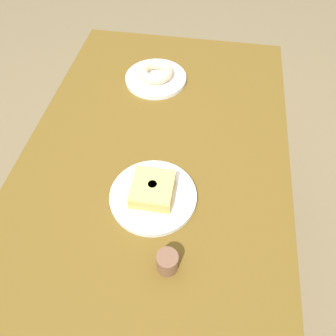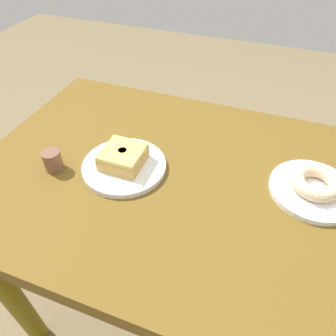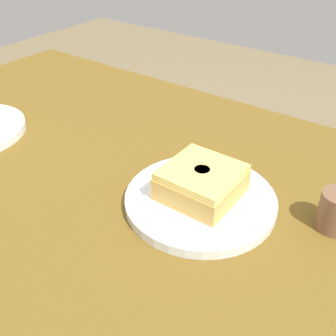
{
  "view_description": "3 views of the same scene",
  "coord_description": "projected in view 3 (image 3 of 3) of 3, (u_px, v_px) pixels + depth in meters",
  "views": [
    {
      "loc": [
        0.61,
        0.13,
        1.47
      ],
      "look_at": [
        0.11,
        0.05,
        0.8
      ],
      "focal_mm": 34.69,
      "sensor_mm": 36.0,
      "label": 1
    },
    {
      "loc": [
        -0.14,
        0.56,
        1.34
      ],
      "look_at": [
        0.06,
        0.01,
        0.79
      ],
      "focal_mm": 33.57,
      "sensor_mm": 36.0,
      "label": 2
    },
    {
      "loc": [
        0.41,
        -0.38,
        1.14
      ],
      "look_at": [
        0.12,
        0.03,
        0.8
      ],
      "focal_mm": 42.69,
      "sensor_mm": 36.0,
      "label": 3
    }
  ],
  "objects": [
    {
      "name": "napkin_glazed_square",
      "position": [
        201.0,
        195.0,
        0.58
      ],
      "size": [
        0.16,
        0.16,
        0.0
      ],
      "primitive_type": "cube",
      "rotation": [
        0.0,
        0.0,
        0.13
      ],
      "color": "white",
      "rests_on": "plate_glazed_square"
    },
    {
      "name": "plate_glazed_square",
      "position": [
        200.0,
        200.0,
        0.59
      ],
      "size": [
        0.22,
        0.22,
        0.02
      ],
      "primitive_type": "cylinder",
      "color": "white",
      "rests_on": "table"
    },
    {
      "name": "table",
      "position": [
        107.0,
        220.0,
        0.73
      ],
      "size": [
        1.15,
        0.76,
        0.76
      ],
      "color": "brown",
      "rests_on": "ground_plane"
    },
    {
      "name": "donut_glazed_square",
      "position": [
        201.0,
        182.0,
        0.57
      ],
      "size": [
        0.1,
        0.1,
        0.05
      ],
      "color": "tan",
      "rests_on": "napkin_glazed_square"
    },
    {
      "name": "sugar_jar",
      "position": [
        336.0,
        211.0,
        0.54
      ],
      "size": [
        0.05,
        0.05,
        0.06
      ],
      "primitive_type": "cylinder",
      "color": "brown",
      "rests_on": "table"
    }
  ]
}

